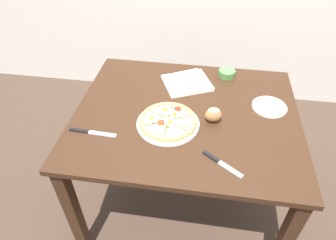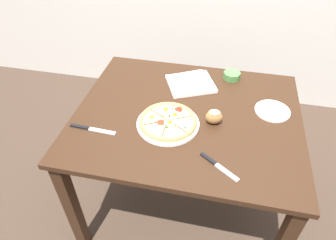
% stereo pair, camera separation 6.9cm
% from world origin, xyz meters
% --- Properties ---
extents(ground_plane, '(12.00, 12.00, 0.00)m').
position_xyz_m(ground_plane, '(0.00, 0.00, 0.00)').
color(ground_plane, '#3D2D23').
extents(dining_table, '(1.17, 0.97, 0.76)m').
position_xyz_m(dining_table, '(0.00, 0.00, 0.66)').
color(dining_table, '#331E11').
rests_on(dining_table, ground_plane).
extents(pizza, '(0.31, 0.31, 0.05)m').
position_xyz_m(pizza, '(-0.08, -0.10, 0.78)').
color(pizza, white).
rests_on(pizza, dining_table).
extents(ramekin_bowl, '(0.10, 0.10, 0.04)m').
position_xyz_m(ramekin_bowl, '(0.21, 0.38, 0.79)').
color(ramekin_bowl, '#4C8442').
rests_on(ramekin_bowl, dining_table).
extents(napkin_folded, '(0.32, 0.31, 0.04)m').
position_xyz_m(napkin_folded, '(-0.02, 0.26, 0.78)').
color(napkin_folded, white).
rests_on(napkin_folded, dining_table).
extents(bread_piece_near, '(0.09, 0.08, 0.08)m').
position_xyz_m(bread_piece_near, '(0.14, -0.04, 0.80)').
color(bread_piece_near, olive).
rests_on(bread_piece_near, dining_table).
extents(knife_main, '(0.24, 0.03, 0.01)m').
position_xyz_m(knife_main, '(-0.44, -0.22, 0.77)').
color(knife_main, silver).
rests_on(knife_main, dining_table).
extents(knife_spare, '(0.18, 0.13, 0.01)m').
position_xyz_m(knife_spare, '(0.19, -0.33, 0.77)').
color(knife_spare, silver).
rests_on(knife_spare, dining_table).
extents(side_saucer, '(0.18, 0.18, 0.01)m').
position_xyz_m(side_saucer, '(0.43, 0.11, 0.77)').
color(side_saucer, white).
rests_on(side_saucer, dining_table).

